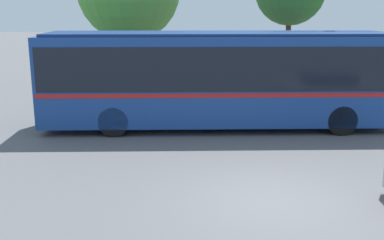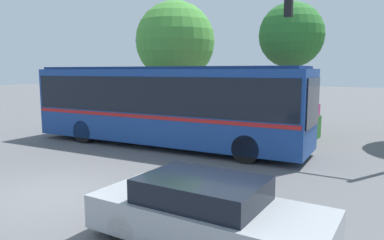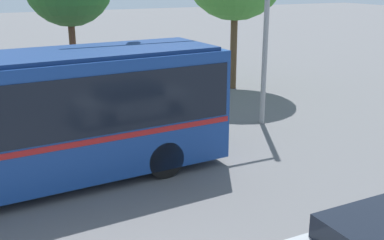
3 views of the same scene
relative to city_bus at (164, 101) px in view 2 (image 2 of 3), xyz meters
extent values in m
plane|color=#5B5B5E|center=(1.14, -6.36, -1.89)|extent=(140.00, 140.00, 0.00)
cube|color=navy|center=(-0.01, 0.00, -0.15)|extent=(12.12, 3.31, 2.98)
cube|color=black|center=(-0.01, 0.00, 0.32)|extent=(11.88, 3.33, 1.43)
cube|color=#B21E1E|center=(-0.01, 0.00, -0.51)|extent=(12.00, 3.33, 0.14)
cube|color=black|center=(5.99, 0.38, 0.20)|extent=(0.20, 2.17, 1.67)
cube|color=navy|center=(-0.01, 0.00, 1.38)|extent=(11.63, 3.07, 0.10)
cylinder|color=black|center=(3.98, 1.38, -1.39)|extent=(1.02, 0.36, 1.00)
cylinder|color=black|center=(4.13, -0.87, -1.39)|extent=(1.02, 0.36, 1.00)
cylinder|color=black|center=(-3.55, 0.91, -1.39)|extent=(1.02, 0.36, 1.00)
cylinder|color=black|center=(-3.41, -1.35, -1.39)|extent=(1.02, 0.36, 1.00)
cube|color=#9EA3A8|center=(5.90, -6.71, -1.40)|extent=(4.41, 1.84, 0.65)
cube|color=black|center=(5.79, -6.71, -0.85)|extent=(2.21, 1.60, 0.44)
cylinder|color=black|center=(7.25, -5.91, -1.58)|extent=(0.62, 0.23, 0.62)
cylinder|color=black|center=(4.57, -5.95, -1.58)|extent=(0.62, 0.23, 0.62)
cylinder|color=black|center=(4.60, -7.51, -1.58)|extent=(0.62, 0.23, 0.62)
cube|color=black|center=(4.53, 1.96, 3.78)|extent=(0.30, 0.22, 0.90)
cylinder|color=yellow|center=(4.53, 2.08, 3.78)|extent=(0.18, 0.02, 0.18)
cylinder|color=green|center=(4.53, 2.08, 3.48)|extent=(0.18, 0.02, 0.18)
cube|color=#286028|center=(1.67, 4.79, -1.36)|extent=(7.02, 1.60, 1.05)
cube|color=#B22D6B|center=(1.67, 4.79, -0.56)|extent=(6.88, 1.52, 0.55)
cylinder|color=brown|center=(-4.20, 6.96, -0.29)|extent=(0.31, 0.31, 3.20)
sphere|color=#479338|center=(-4.20, 6.96, 3.10)|extent=(4.97, 4.97, 4.97)
cylinder|color=brown|center=(3.40, 6.19, -0.01)|extent=(0.25, 0.25, 3.77)
sphere|color=#2D752D|center=(3.40, 6.19, 3.04)|extent=(3.25, 3.25, 3.25)
camera|label=1|loc=(-0.27, -15.84, 2.25)|focal=42.96mm
camera|label=2|loc=(8.96, -12.15, 1.28)|focal=33.79mm
camera|label=3|loc=(-0.15, -11.36, 3.18)|focal=43.40mm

